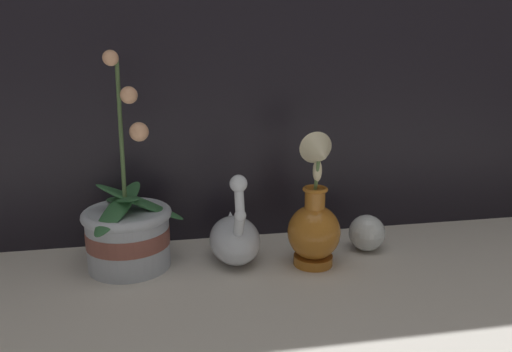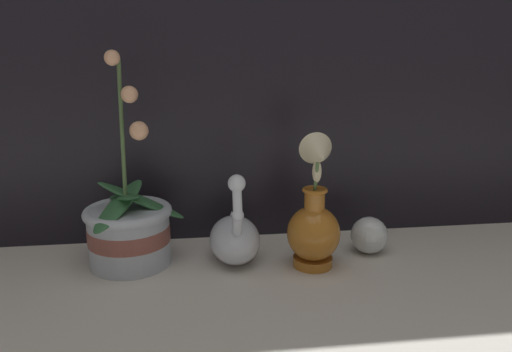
# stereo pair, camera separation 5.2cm
# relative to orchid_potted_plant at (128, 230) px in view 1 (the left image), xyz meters

# --- Properties ---
(ground_plane) EXTENTS (2.80, 2.80, 0.00)m
(ground_plane) POSITION_rel_orchid_potted_plant_xyz_m (0.23, -0.15, -0.08)
(ground_plane) COLOR beige
(orchid_potted_plant) EXTENTS (0.20, 0.24, 0.43)m
(orchid_potted_plant) POSITION_rel_orchid_potted_plant_xyz_m (0.00, 0.00, 0.00)
(orchid_potted_plant) COLOR #B2BCCC
(orchid_potted_plant) RESTS_ON ground_plane
(swan_figurine) EXTENTS (0.10, 0.18, 0.20)m
(swan_figurine) POSITION_rel_orchid_potted_plant_xyz_m (0.21, -0.01, -0.03)
(swan_figurine) COLOR silver
(swan_figurine) RESTS_ON ground_plane
(blue_vase) EXTENTS (0.11, 0.11, 0.27)m
(blue_vase) POSITION_rel_orchid_potted_plant_xyz_m (0.37, -0.06, 0.02)
(blue_vase) COLOR #B26B23
(blue_vase) RESTS_ON ground_plane
(glass_sphere) EXTENTS (0.08, 0.08, 0.08)m
(glass_sphere) POSITION_rel_orchid_potted_plant_xyz_m (0.50, -0.01, -0.04)
(glass_sphere) COLOR silver
(glass_sphere) RESTS_ON ground_plane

